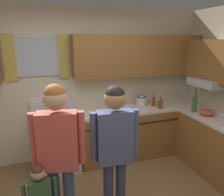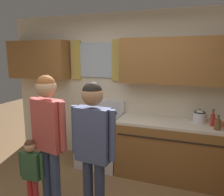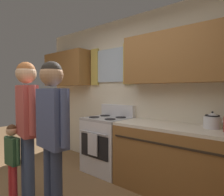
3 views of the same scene
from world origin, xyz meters
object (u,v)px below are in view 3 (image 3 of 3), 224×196
Objects in this scene: adult_in_plaid at (52,124)px; stovetop_kettle at (212,121)px; adult_holding_child at (27,116)px; small_child at (12,154)px; stove_oven at (108,143)px.

stovetop_kettle is at bearing 54.88° from adult_in_plaid.
adult_holding_child is 1.03× the size of adult_in_plaid.
stovetop_kettle is at bearing 40.49° from small_child.
stovetop_kettle is at bearing 4.14° from stove_oven.
stove_oven is at bearing -175.86° from stovetop_kettle.
adult_in_plaid is (0.52, -1.39, 0.56)m from stove_oven.
adult_in_plaid reaches higher than stovetop_kettle.
small_child is (-0.77, -0.06, -0.44)m from adult_in_plaid.
adult_in_plaid is at bearing 4.17° from small_child.
stovetop_kettle is 2.44m from small_child.
adult_holding_child reaches higher than small_child.
stove_oven is 0.65× the size of adult_holding_child.
stove_oven is 0.67× the size of adult_in_plaid.
small_child is (-0.25, -1.45, 0.13)m from stove_oven.
stove_oven is 1.48m from small_child.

